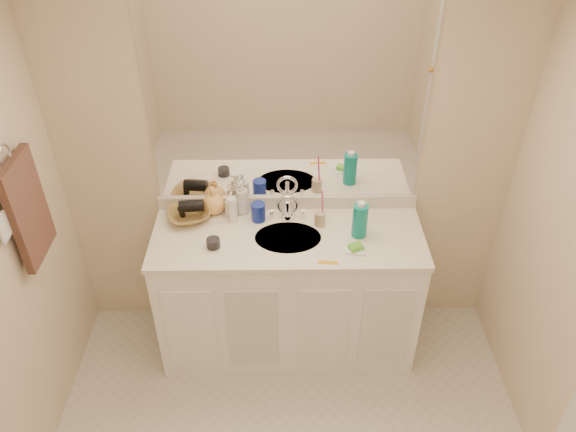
{
  "coord_description": "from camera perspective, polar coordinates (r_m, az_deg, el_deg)",
  "views": [
    {
      "loc": [
        -0.03,
        -1.41,
        2.84
      ],
      "look_at": [
        0.0,
        0.97,
        1.05
      ],
      "focal_mm": 35.0,
      "sensor_mm": 36.0,
      "label": 1
    }
  ],
  "objects": [
    {
      "name": "mouthwash_bottle",
      "position": [
        3.09,
        7.32,
        -0.45
      ],
      "size": [
        0.11,
        0.11,
        0.2
      ],
      "primitive_type": "cylinder",
      "rotation": [
        0.0,
        0.0,
        -0.33
      ],
      "color": "#0A837B",
      "rests_on": "countertop"
    },
    {
      "name": "faucet",
      "position": [
        3.22,
        -0.05,
        0.61
      ],
      "size": [
        0.02,
        0.02,
        0.11
      ],
      "primitive_type": "cylinder",
      "color": "silver",
      "rests_on": "countertop"
    },
    {
      "name": "soap_bottle_white",
      "position": [
        3.24,
        -4.69,
        1.92
      ],
      "size": [
        0.1,
        0.11,
        0.21
      ],
      "primitive_type": "imported",
      "rotation": [
        0.0,
        0.0,
        -0.35
      ],
      "color": "silver",
      "rests_on": "countertop"
    },
    {
      "name": "blue_mug",
      "position": [
        3.2,
        -3.03,
        0.41
      ],
      "size": [
        0.08,
        0.08,
        0.11
      ],
      "primitive_type": "cylinder",
      "rotation": [
        0.0,
        0.0,
        0.03
      ],
      "color": "navy",
      "rests_on": "countertop"
    },
    {
      "name": "soap_dish",
      "position": [
        3.04,
        6.87,
        -3.4
      ],
      "size": [
        0.12,
        0.1,
        0.01
      ],
      "primitive_type": "cube",
      "rotation": [
        0.0,
        0.0,
        -0.18
      ],
      "color": "white",
      "rests_on": "countertop"
    },
    {
      "name": "green_soap",
      "position": [
        3.03,
        6.9,
        -3.14
      ],
      "size": [
        0.09,
        0.08,
        0.03
      ],
      "primitive_type": "cube",
      "rotation": [
        0.0,
        0.0,
        0.4
      ],
      "color": "#61C02F",
      "rests_on": "soap_dish"
    },
    {
      "name": "orange_comb",
      "position": [
        2.95,
        4.1,
        -4.73
      ],
      "size": [
        0.11,
        0.03,
        0.0
      ],
      "primitive_type": "cube",
      "rotation": [
        0.0,
        0.0,
        -0.07
      ],
      "color": "gold",
      "rests_on": "countertop"
    },
    {
      "name": "switch_plate",
      "position": [
        2.8,
        -26.91,
        -1.01
      ],
      "size": [
        0.01,
        0.08,
        0.13
      ],
      "primitive_type": "cube",
      "color": "white",
      "rests_on": "wall_left"
    },
    {
      "name": "countertop",
      "position": [
        3.13,
        -0.01,
        -2.16
      ],
      "size": [
        1.52,
        0.57,
        0.03
      ],
      "primitive_type": "cube",
      "color": "white",
      "rests_on": "vanity_cabinet"
    },
    {
      "name": "vanity_cabinet",
      "position": [
        3.43,
        -0.01,
        -7.88
      ],
      "size": [
        1.5,
        0.55,
        0.85
      ],
      "primitive_type": "cube",
      "color": "white",
      "rests_on": "floor"
    },
    {
      "name": "tan_cup",
      "position": [
        3.18,
        3.26,
        -0.28
      ],
      "size": [
        0.06,
        0.06,
        0.08
      ],
      "primitive_type": "cylinder",
      "rotation": [
        0.0,
        0.0,
        0.05
      ],
      "color": "tan",
      "rests_on": "countertop"
    },
    {
      "name": "mirror",
      "position": [
        2.99,
        -0.08,
        11.57
      ],
      "size": [
        1.48,
        0.01,
        1.2
      ],
      "primitive_type": "cube",
      "color": "white",
      "rests_on": "wall_back"
    },
    {
      "name": "backsplash",
      "position": [
        3.31,
        -0.06,
        1.42
      ],
      "size": [
        1.52,
        0.03,
        0.08
      ],
      "primitive_type": "cube",
      "color": "silver",
      "rests_on": "countertop"
    },
    {
      "name": "hair_dryer",
      "position": [
        3.24,
        -9.8,
        1.01
      ],
      "size": [
        0.14,
        0.08,
        0.07
      ],
      "primitive_type": "cylinder",
      "rotation": [
        0.0,
        1.57,
        0.08
      ],
      "color": "black",
      "rests_on": "wicker_basket"
    },
    {
      "name": "dark_jar",
      "position": [
        3.05,
        -7.61,
        -2.74
      ],
      "size": [
        0.08,
        0.08,
        0.05
      ],
      "primitive_type": "cylinder",
      "rotation": [
        0.0,
        0.0,
        0.13
      ],
      "color": "black",
      "rests_on": "countertop"
    },
    {
      "name": "soap_bottle_cream",
      "position": [
        3.24,
        -5.75,
        1.23
      ],
      "size": [
        0.07,
        0.08,
        0.15
      ],
      "primitive_type": "imported",
      "rotation": [
        0.0,
        0.0,
        -0.07
      ],
      "color": "beige",
      "rests_on": "countertop"
    },
    {
      "name": "hand_towel",
      "position": [
        2.96,
        -24.91,
        0.6
      ],
      "size": [
        0.04,
        0.32,
        0.55
      ],
      "primitive_type": "cube",
      "color": "#35211C",
      "rests_on": "towel_ring"
    },
    {
      "name": "towel_ring",
      "position": [
        2.82,
        -26.83,
        5.5
      ],
      "size": [
        0.01,
        0.11,
        0.11
      ],
      "primitive_type": "torus",
      "rotation": [
        0.0,
        1.57,
        0.0
      ],
      "color": "silver",
      "rests_on": "wall_left"
    },
    {
      "name": "ceiling",
      "position": [
        1.47,
        0.48,
        19.6
      ],
      "size": [
        2.6,
        2.6,
        0.02
      ],
      "primitive_type": "cube",
      "color": "white",
      "rests_on": "wall_back"
    },
    {
      "name": "toothbrush",
      "position": [
        3.11,
        3.51,
        1.3
      ],
      "size": [
        0.02,
        0.04,
        0.18
      ],
      "primitive_type": "cylinder",
      "rotation": [
        0.14,
        0.0,
        -0.42
      ],
      "color": "#DC3A97",
      "rests_on": "tan_cup"
    },
    {
      "name": "sink_basin",
      "position": [
        3.11,
        -0.01,
        -2.35
      ],
      "size": [
        0.37,
        0.37,
        0.02
      ],
      "primitive_type": "cylinder",
      "color": "beige",
      "rests_on": "countertop"
    },
    {
      "name": "wicker_basket",
      "position": [
        3.27,
        -10.03,
        0.15
      ],
      "size": [
        0.3,
        0.3,
        0.06
      ],
      "primitive_type": "imported",
      "rotation": [
        0.0,
        0.0,
        0.32
      ],
      "color": "olive",
      "rests_on": "countertop"
    },
    {
      "name": "extra_white_bottle",
      "position": [
        3.19,
        -5.65,
        0.63
      ],
      "size": [
        0.05,
        0.05,
        0.16
      ],
      "primitive_type": "cylinder",
      "rotation": [
        0.0,
        0.0,
        -0.07
      ],
      "color": "white",
      "rests_on": "countertop"
    },
    {
      "name": "wall_back",
      "position": [
        3.16,
        -0.07,
        5.71
      ],
      "size": [
        2.6,
        0.02,
        2.4
      ],
      "primitive_type": "cube",
      "color": "beige",
      "rests_on": "floor"
    },
    {
      "name": "soap_bottle_yellow",
      "position": [
        3.27,
        -7.59,
        1.62
      ],
      "size": [
        0.16,
        0.16,
        0.17
      ],
      "primitive_type": "imported",
      "rotation": [
        0.0,
        0.0,
        0.26
      ],
      "color": "#FEBC62",
      "rests_on": "countertop"
    }
  ]
}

